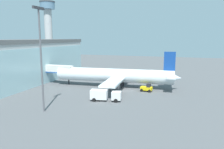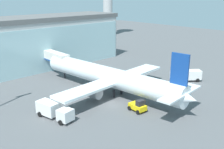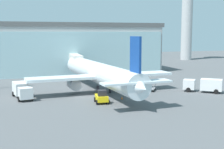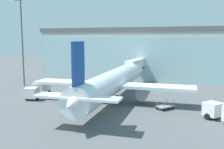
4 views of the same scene
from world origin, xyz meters
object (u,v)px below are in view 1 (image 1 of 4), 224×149
(fuel_truck, at_px, (148,74))
(jet_bridge, at_px, (56,69))
(safety_cone_nose, at_px, (143,87))
(pushback_tug, at_px, (147,88))
(control_tower, at_px, (48,26))
(baggage_cart, at_px, (131,80))
(safety_cone_wingtip, at_px, (97,97))
(catering_truck, at_px, (105,95))
(apron_light_mast, at_px, (41,52))
(airplane, at_px, (115,76))

(fuel_truck, bearing_deg, jet_bridge, -14.25)
(fuel_truck, height_order, safety_cone_nose, fuel_truck)
(pushback_tug, bearing_deg, control_tower, -33.47)
(safety_cone_nose, bearing_deg, baggage_cart, 35.85)
(pushback_tug, xyz_separation_m, safety_cone_wingtip, (-11.39, 10.38, -0.70))
(baggage_cart, bearing_deg, control_tower, 178.67)
(control_tower, bearing_deg, safety_cone_wingtip, -138.13)
(jet_bridge, relative_size, catering_truck, 1.59)
(apron_light_mast, bearing_deg, jet_bridge, 28.22)
(airplane, relative_size, safety_cone_nose, 71.80)
(jet_bridge, xyz_separation_m, fuel_truck, (20.80, -26.72, -3.26))
(catering_truck, relative_size, baggage_cart, 2.36)
(jet_bridge, bearing_deg, safety_cone_wingtip, 149.70)
(baggage_cart, xyz_separation_m, safety_cone_nose, (-8.06, -5.82, -0.23))
(safety_cone_nose, bearing_deg, apron_light_mast, 151.62)
(catering_truck, relative_size, safety_cone_wingtip, 13.79)
(safety_cone_nose, height_order, safety_cone_wingtip, same)
(control_tower, relative_size, baggage_cart, 11.38)
(apron_light_mast, relative_size, airplane, 0.53)
(airplane, distance_m, fuel_truck, 20.56)
(control_tower, xyz_separation_m, safety_cone_wingtip, (-67.88, -60.85, -21.97))
(catering_truck, bearing_deg, airplane, 87.37)
(jet_bridge, bearing_deg, fuel_truck, -140.71)
(pushback_tug, bearing_deg, fuel_truck, -75.77)
(catering_truck, relative_size, fuel_truck, 1.07)
(airplane, bearing_deg, safety_cone_wingtip, 83.82)
(jet_bridge, xyz_separation_m, control_tower, (55.60, 40.96, 17.51))
(control_tower, xyz_separation_m, safety_cone_nose, (-52.32, -69.31, -21.97))
(control_tower, relative_size, apron_light_mast, 1.76)
(airplane, height_order, pushback_tug, airplane)
(apron_light_mast, xyz_separation_m, baggage_cart, (36.02, -9.28, -11.69))
(safety_cone_wingtip, bearing_deg, apron_light_mast, 151.82)
(airplane, xyz_separation_m, baggage_cart, (9.90, -2.39, -3.09))
(control_tower, relative_size, safety_cone_wingtip, 66.58)
(jet_bridge, bearing_deg, pushback_tug, 179.71)
(jet_bridge, bearing_deg, airplane, -174.51)
(safety_cone_wingtip, bearing_deg, catering_truck, -116.61)
(airplane, bearing_deg, baggage_cart, -108.73)
(fuel_truck, relative_size, safety_cone_wingtip, 12.93)
(airplane, relative_size, safety_cone_wingtip, 71.80)
(control_tower, distance_m, airplane, 83.75)
(catering_truck, bearing_deg, jet_bridge, 137.76)
(apron_light_mast, relative_size, safety_cone_wingtip, 37.84)
(baggage_cart, xyz_separation_m, pushback_tug, (-12.23, -7.74, 0.47))
(fuel_truck, xyz_separation_m, safety_cone_nose, (-17.51, -1.63, -1.19))
(fuel_truck, relative_size, safety_cone_nose, 12.93)
(safety_cone_nose, relative_size, safety_cone_wingtip, 1.00)
(jet_bridge, xyz_separation_m, safety_cone_nose, (3.28, -28.35, -4.46))
(safety_cone_nose, xyz_separation_m, safety_cone_wingtip, (-15.56, 8.46, 0.00))
(jet_bridge, relative_size, safety_cone_wingtip, 21.95)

